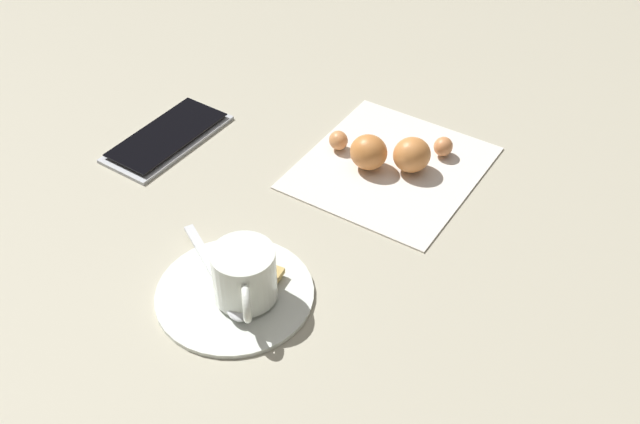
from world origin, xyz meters
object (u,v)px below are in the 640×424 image
teaspoon (224,287)px  sugar_packet (250,267)px  napkin (391,167)px  cell_phone (168,137)px  saucer (235,292)px  espresso_cup (244,275)px  croissant (390,152)px

teaspoon → sugar_packet: size_ratio=1.93×
napkin → cell_phone: 0.25m
saucer → espresso_cup: size_ratio=2.10×
teaspoon → cell_phone: (-0.12, -0.22, -0.01)m
cell_phone → napkin: bearing=118.5°
croissant → cell_phone: (0.12, -0.22, -0.02)m
teaspoon → napkin: 0.25m
espresso_cup → cell_phone: 0.27m
espresso_cup → sugar_packet: bearing=-141.9°
espresso_cup → sugar_packet: espresso_cup is taller
sugar_packet → napkin: sugar_packet is taller
cell_phone → saucer: bearing=62.2°
saucer → sugar_packet: sugar_packet is taller
espresso_cup → napkin: size_ratio=0.35×
espresso_cup → teaspoon: 0.03m
cell_phone → croissant: bearing=118.5°
sugar_packet → napkin: size_ratio=0.35×
espresso_cup → teaspoon: size_ratio=0.52×
teaspoon → cell_phone: bearing=-119.7°
teaspoon → sugar_packet: (-0.03, 0.00, 0.00)m
teaspoon → cell_phone: teaspoon is taller
croissant → sugar_packet: bearing=-0.5°
napkin → cell_phone: (0.12, -0.22, 0.00)m
croissant → cell_phone: 0.25m
espresso_cup → sugar_packet: 0.04m
cell_phone → sugar_packet: bearing=67.1°
teaspoon → cell_phone: size_ratio=0.84×
teaspoon → sugar_packet: bearing=178.3°
teaspoon → croissant: bearing=179.3°
teaspoon → saucer: bearing=131.8°
espresso_cup → croissant: (-0.24, -0.02, -0.01)m
sugar_packet → espresso_cup: bearing=112.8°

